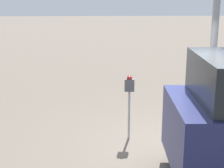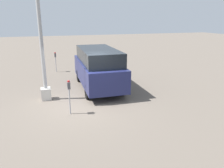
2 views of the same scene
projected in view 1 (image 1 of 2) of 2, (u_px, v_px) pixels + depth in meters
The scene contains 3 objects.
ground_plane at pixel (168, 150), 6.87m from camera, with size 80.00×80.00×0.00m, color #60564C.
parking_meter_near at pixel (129, 93), 7.18m from camera, with size 0.20×0.12×1.40m.
lamp_post at pixel (213, 54), 7.90m from camera, with size 0.44×0.44×5.23m.
Camera 1 is at (-1.36, -6.24, 3.07)m, focal length 55.00 mm.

